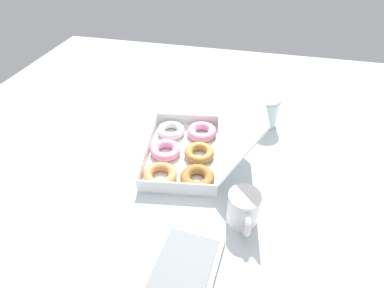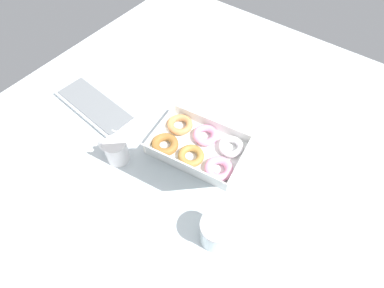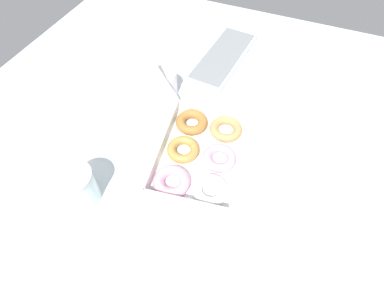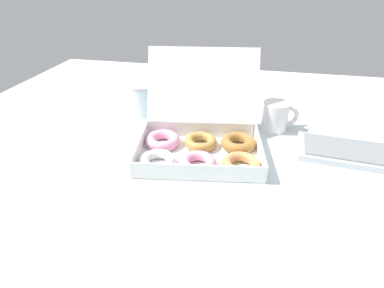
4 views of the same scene
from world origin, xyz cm
name	(u,v)px [view 2 (image 2 of 4)]	position (x,y,z in cm)	size (l,w,h in cm)	color
ground_plane	(208,147)	(0.00, 0.00, -1.00)	(180.00, 180.00, 2.00)	silver
donut_box	(195,147)	(1.93, 5.64, 3.36)	(39.27, 38.45, 25.66)	white
keyboard	(95,106)	(49.47, 12.38, 1.06)	(40.02, 18.32, 2.20)	#B7BFC6
coffee_mug	(116,151)	(23.59, 24.86, 4.89)	(11.93, 8.26, 9.54)	white
glass_jar	(216,231)	(-22.46, 28.16, 5.66)	(10.24, 10.24, 11.22)	silver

